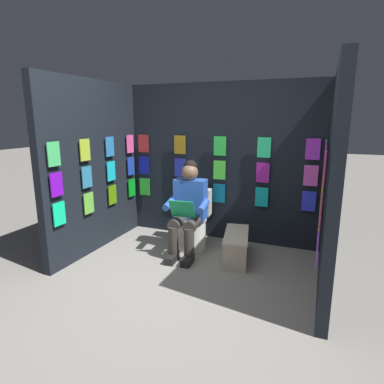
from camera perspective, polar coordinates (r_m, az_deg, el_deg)
name	(u,v)px	position (r m, az deg, el deg)	size (l,w,h in m)	color
ground_plane	(161,302)	(3.28, -5.44, -18.55)	(30.00, 30.00, 0.00)	gray
display_wall_back	(221,163)	(4.59, 5.14, 5.04)	(2.84, 0.14, 2.18)	black
display_wall_left	(332,183)	(3.45, 23.27, 1.43)	(0.14, 1.83, 2.18)	black
display_wall_right	(94,167)	(4.40, -16.76, 4.20)	(0.14, 1.83, 2.18)	black
toilet	(193,223)	(4.39, 0.20, -5.47)	(0.42, 0.57, 0.77)	white
person_reading	(188,208)	(4.11, -0.75, -2.79)	(0.55, 0.71, 1.19)	blue
comic_longbox_near	(236,246)	(4.08, 7.70, -9.38)	(0.42, 0.77, 0.34)	beige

